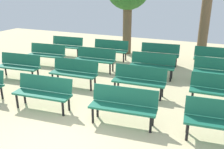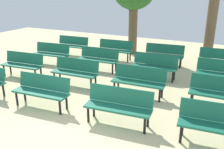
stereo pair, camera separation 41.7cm
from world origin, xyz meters
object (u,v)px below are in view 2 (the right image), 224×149
at_px(bench_r0_c2, 119,104).
at_px(bench_r1_c3, 221,92).
at_px(bench_r0_c1, 42,89).
at_px(bench_r2_c2, 155,65).
at_px(bench_r0_c3, 219,123).
at_px(bench_r3_c0, 72,44).
at_px(bench_r2_c3, 222,72).
at_px(bench_r3_c2, 164,53).
at_px(bench_r1_c1, 75,70).
at_px(bench_r3_c3, 221,59).
at_px(bench_r1_c0, 23,63).
at_px(bench_r2_c0, 52,52).
at_px(tree_1, 211,23).
at_px(bench_r1_c2, 139,80).
at_px(bench_r3_c1, 115,49).
at_px(bench_r2_c1, 98,58).

xyz_separation_m(bench_r0_c2, bench_r1_c3, (2.13, 1.86, 0.00)).
xyz_separation_m(bench_r0_c1, bench_r2_c2, (2.09, 3.53, 0.00)).
xyz_separation_m(bench_r0_c3, bench_r3_c0, (-6.91, 4.74, 0.00)).
xyz_separation_m(bench_r1_c3, bench_r2_c3, (-0.07, 1.74, 0.00)).
bearing_deg(bench_r0_c2, bench_r3_c2, 87.81).
bearing_deg(bench_r1_c1, bench_r0_c2, -37.67).
height_order(bench_r3_c0, bench_r3_c3, same).
bearing_deg(bench_r0_c3, bench_r0_c2, 178.49).
bearing_deg(bench_r1_c0, bench_r2_c0, 87.62).
xyz_separation_m(bench_r0_c2, bench_r1_c0, (-4.53, 1.48, 0.00)).
distance_m(bench_r1_c3, bench_r3_c2, 4.04).
height_order(bench_r2_c0, tree_1, tree_1).
bearing_deg(bench_r1_c1, bench_r2_c0, 142.77).
relative_size(bench_r1_c2, bench_r2_c3, 1.00).
relative_size(bench_r0_c2, bench_r1_c0, 1.00).
bearing_deg(bench_r0_c3, bench_r1_c3, 86.97).
distance_m(bench_r1_c2, bench_r3_c1, 3.98).
distance_m(bench_r0_c3, bench_r3_c2, 5.55).
bearing_deg(bench_r1_c0, bench_r0_c2, -23.21).
distance_m(bench_r1_c2, bench_r2_c3, 2.87).
bearing_deg(tree_1, bench_r2_c0, -150.76).
relative_size(bench_r2_c1, bench_r3_c0, 1.00).
relative_size(bench_r0_c2, bench_r1_c2, 1.01).
xyz_separation_m(bench_r2_c3, bench_r3_c0, (-6.78, 1.28, 0.00)).
distance_m(bench_r1_c0, bench_r3_c2, 5.61).
height_order(bench_r1_c0, bench_r3_c0, same).
relative_size(bench_r1_c3, bench_r3_c2, 0.99).
bearing_deg(bench_r1_c0, bench_r2_c2, 18.88).
bearing_deg(bench_r2_c2, bench_r2_c3, 1.61).
bearing_deg(bench_r3_c2, tree_1, 36.59).
bearing_deg(bench_r3_c0, bench_r1_c0, -89.94).
bearing_deg(bench_r2_c2, bench_r1_c3, -37.40).
xyz_separation_m(bench_r0_c3, bench_r1_c0, (-6.72, 1.34, 0.00)).
bearing_deg(bench_r2_c0, tree_1, 24.15).
bearing_deg(tree_1, bench_r1_c1, -126.76).
bearing_deg(bench_r1_c3, bench_r2_c2, 143.43).
relative_size(bench_r2_c3, bench_r3_c2, 0.99).
xyz_separation_m(bench_r3_c1, tree_1, (3.79, 1.53, 1.18)).
height_order(bench_r2_c1, bench_r2_c3, same).
bearing_deg(bench_r3_c1, bench_r1_c0, -123.66).
distance_m(bench_r2_c1, bench_r3_c3, 4.74).
distance_m(bench_r1_c1, bench_r3_c1, 3.36).
distance_m(bench_r1_c2, tree_1, 5.11).
distance_m(bench_r1_c2, bench_r2_c1, 2.77).
bearing_deg(bench_r2_c2, bench_r0_c3, -57.45).
relative_size(bench_r3_c0, bench_r3_c3, 1.00).
relative_size(bench_r1_c2, bench_r3_c0, 1.00).
height_order(bench_r2_c1, bench_r2_c2, same).
bearing_deg(bench_r3_c2, bench_r3_c0, 178.18).
bearing_deg(bench_r1_c3, bench_r0_c2, -140.85).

